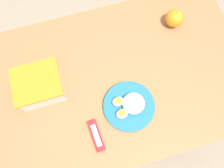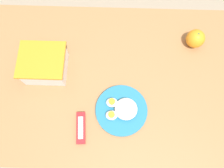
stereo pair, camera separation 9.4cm
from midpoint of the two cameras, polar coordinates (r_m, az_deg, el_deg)
name	(u,v)px [view 1 (the left image)]	position (r m, az deg, el deg)	size (l,w,h in m)	color
ground_plane	(114,110)	(1.66, -1.15, -6.94)	(10.00, 10.00, 0.00)	gray
table	(115,83)	(1.05, -1.79, -0.22)	(1.24, 0.77, 0.70)	#996B42
food_container	(40,86)	(0.98, -20.86, -0.95)	(0.19, 0.17, 0.11)	white
orange_fruit	(174,18)	(1.10, 13.58, 16.03)	(0.08, 0.08, 0.08)	orange
rice_plate	(129,105)	(0.93, 1.70, -6.07)	(0.22, 0.22, 0.06)	teal
candy_bar	(96,136)	(0.93, -7.08, -13.70)	(0.05, 0.13, 0.02)	red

